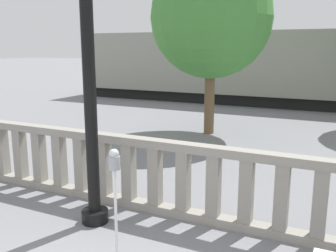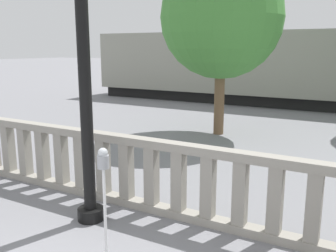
# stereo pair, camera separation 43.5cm
# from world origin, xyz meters

# --- Properties ---
(balustrade) EXTENTS (17.67, 0.24, 1.28)m
(balustrade) POSITION_xyz_m (0.00, 3.21, 0.64)
(balustrade) COLOR gray
(balustrade) RESTS_ON ground
(lamppost) EXTENTS (0.43, 0.43, 6.94)m
(lamppost) POSITION_xyz_m (-1.22, 2.43, 3.35)
(lamppost) COLOR black
(lamppost) RESTS_ON ground
(parking_meter) EXTENTS (0.16, 0.16, 1.52)m
(parking_meter) POSITION_xyz_m (-0.31, 1.69, 1.20)
(parking_meter) COLOR silver
(parking_meter) RESTS_ON ground
(train_near) EXTENTS (21.20, 2.99, 4.17)m
(train_near) POSITION_xyz_m (-0.67, 16.78, 1.88)
(train_near) COLOR black
(train_near) RESTS_ON ground
(tree_right) EXTENTS (3.81, 3.81, 5.61)m
(tree_right) POSITION_xyz_m (-1.75, 9.36, 3.70)
(tree_right) COLOR brown
(tree_right) RESTS_ON ground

